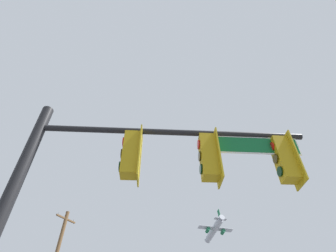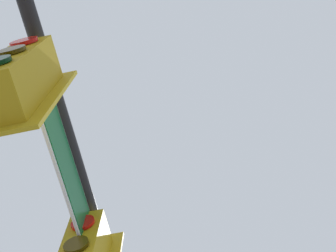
% 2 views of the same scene
% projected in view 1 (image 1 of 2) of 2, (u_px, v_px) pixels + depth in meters
% --- Properties ---
extents(signal_pole_near, '(6.21, 1.39, 6.08)m').
position_uv_depth(signal_pole_near, '(137.00, 178.00, 5.29)').
color(signal_pole_near, black).
rests_on(signal_pole_near, ground_plane).
extents(airplane, '(19.93, 22.01, 12.63)m').
position_uv_depth(airplane, '(214.00, 229.00, 147.09)').
color(airplane, '#B2B7C1').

